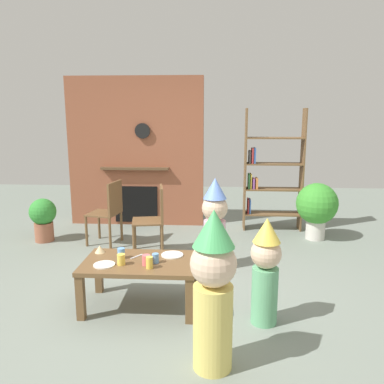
# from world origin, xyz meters

# --- Properties ---
(ground_plane) EXTENTS (12.00, 12.00, 0.00)m
(ground_plane) POSITION_xyz_m (0.00, 0.00, 0.00)
(ground_plane) COLOR gray
(brick_fireplace_feature) EXTENTS (2.20, 0.28, 2.40)m
(brick_fireplace_feature) POSITION_xyz_m (-0.90, 2.60, 1.19)
(brick_fireplace_feature) COLOR #935138
(brick_fireplace_feature) RESTS_ON ground_plane
(bookshelf) EXTENTS (0.90, 0.28, 1.90)m
(bookshelf) POSITION_xyz_m (1.24, 2.40, 0.89)
(bookshelf) COLOR brown
(bookshelf) RESTS_ON ground_plane
(coffee_table) EXTENTS (1.07, 0.64, 0.46)m
(coffee_table) POSITION_xyz_m (-0.30, -0.26, 0.39)
(coffee_table) COLOR brown
(coffee_table) RESTS_ON ground_plane
(paper_cup_near_left) EXTENTS (0.07, 0.07, 0.10)m
(paper_cup_near_left) POSITION_xyz_m (-0.49, -0.20, 0.51)
(paper_cup_near_left) COLOR #669EE0
(paper_cup_near_left) RESTS_ON coffee_table
(paper_cup_near_right) EXTENTS (0.06, 0.06, 0.09)m
(paper_cup_near_right) POSITION_xyz_m (-0.15, -0.30, 0.50)
(paper_cup_near_right) COLOR #669EE0
(paper_cup_near_right) RESTS_ON coffee_table
(paper_cup_center) EXTENTS (0.07, 0.07, 0.10)m
(paper_cup_center) POSITION_xyz_m (-0.46, -0.36, 0.51)
(paper_cup_center) COLOR #F2CC4C
(paper_cup_center) RESTS_ON coffee_table
(paper_cup_far_left) EXTENTS (0.08, 0.08, 0.10)m
(paper_cup_far_left) POSITION_xyz_m (-0.22, -0.36, 0.51)
(paper_cup_far_left) COLOR #E5666B
(paper_cup_far_left) RESTS_ON coffee_table
(paper_cup_far_right) EXTENTS (0.06, 0.06, 0.11)m
(paper_cup_far_right) POSITION_xyz_m (-0.18, -0.43, 0.51)
(paper_cup_far_right) COLOR #F2CC4C
(paper_cup_far_right) RESTS_ON coffee_table
(paper_plate_front) EXTENTS (0.22, 0.22, 0.01)m
(paper_plate_front) POSITION_xyz_m (-0.01, -0.10, 0.47)
(paper_plate_front) COLOR white
(paper_plate_front) RESTS_ON coffee_table
(paper_plate_rear) EXTENTS (0.20, 0.20, 0.01)m
(paper_plate_rear) POSITION_xyz_m (-0.61, -0.39, 0.47)
(paper_plate_rear) COLOR white
(paper_plate_rear) RESTS_ON coffee_table
(birthday_cake_slice) EXTENTS (0.10, 0.10, 0.07)m
(birthday_cake_slice) POSITION_xyz_m (-0.75, -0.06, 0.50)
(birthday_cake_slice) COLOR #EAC68C
(birthday_cake_slice) RESTS_ON coffee_table
(table_fork) EXTENTS (0.10, 0.13, 0.01)m
(table_fork) POSITION_xyz_m (-0.36, -0.16, 0.46)
(table_fork) COLOR silver
(table_fork) RESTS_ON coffee_table
(child_with_cone_hat) EXTENTS (0.33, 0.33, 1.19)m
(child_with_cone_hat) POSITION_xyz_m (0.39, -1.14, 0.63)
(child_with_cone_hat) COLOR #E0CC66
(child_with_cone_hat) RESTS_ON ground_plane
(child_in_pink) EXTENTS (0.27, 0.27, 0.96)m
(child_in_pink) POSITION_xyz_m (0.84, -0.49, 0.51)
(child_in_pink) COLOR #66B27F
(child_in_pink) RESTS_ON ground_plane
(child_by_the_chairs) EXTENTS (0.30, 0.30, 1.09)m
(child_by_the_chairs) POSITION_xyz_m (0.40, 0.74, 0.58)
(child_by_the_chairs) COLOR #EAB2C6
(child_by_the_chairs) RESTS_ON ground_plane
(dining_chair_left) EXTENTS (0.47, 0.47, 0.90)m
(dining_chair_left) POSITION_xyz_m (-1.08, 1.52, 0.51)
(dining_chair_left) COLOR brown
(dining_chair_left) RESTS_ON ground_plane
(dining_chair_middle) EXTENTS (0.46, 0.46, 0.90)m
(dining_chair_middle) POSITION_xyz_m (-0.39, 1.19, 0.51)
(dining_chair_middle) COLOR brown
(dining_chair_middle) RESTS_ON ground_plane
(potted_plant_tall) EXTENTS (0.60, 0.60, 0.83)m
(potted_plant_tall) POSITION_xyz_m (1.88, 1.93, 0.50)
(potted_plant_tall) COLOR beige
(potted_plant_tall) RESTS_ON ground_plane
(potted_plant_short) EXTENTS (0.38, 0.38, 0.63)m
(potted_plant_short) POSITION_xyz_m (-2.07, 1.59, 0.36)
(potted_plant_short) COLOR #9E5B42
(potted_plant_short) RESTS_ON ground_plane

